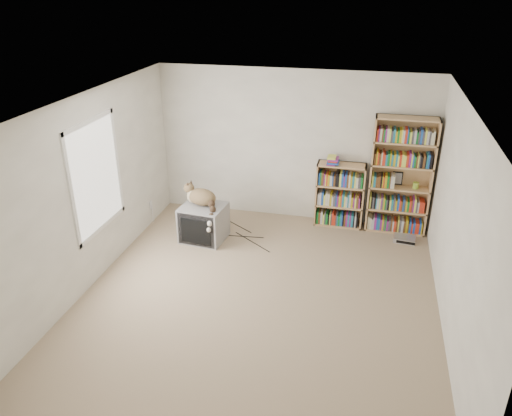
% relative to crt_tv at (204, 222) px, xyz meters
% --- Properties ---
extents(floor, '(4.50, 5.00, 0.01)m').
position_rel_crt_tv_xyz_m(floor, '(1.19, -1.35, -0.28)').
color(floor, tan).
rests_on(floor, ground).
extents(wall_back, '(4.50, 0.02, 2.50)m').
position_rel_crt_tv_xyz_m(wall_back, '(1.19, 1.15, 0.97)').
color(wall_back, white).
rests_on(wall_back, floor).
extents(wall_front, '(4.50, 0.02, 2.50)m').
position_rel_crt_tv_xyz_m(wall_front, '(1.19, -3.85, 0.97)').
color(wall_front, white).
rests_on(wall_front, floor).
extents(wall_left, '(0.02, 5.00, 2.50)m').
position_rel_crt_tv_xyz_m(wall_left, '(-1.06, -1.35, 0.97)').
color(wall_left, white).
rests_on(wall_left, floor).
extents(wall_right, '(0.02, 5.00, 2.50)m').
position_rel_crt_tv_xyz_m(wall_right, '(3.44, -1.35, 0.97)').
color(wall_right, white).
rests_on(wall_right, floor).
extents(ceiling, '(4.50, 5.00, 0.02)m').
position_rel_crt_tv_xyz_m(ceiling, '(1.19, -1.35, 2.22)').
color(ceiling, white).
rests_on(ceiling, wall_back).
extents(window, '(0.02, 1.22, 1.52)m').
position_rel_crt_tv_xyz_m(window, '(-1.04, -1.15, 1.12)').
color(window, white).
rests_on(window, wall_left).
extents(crt_tv, '(0.71, 0.65, 0.57)m').
position_rel_crt_tv_xyz_m(crt_tv, '(0.00, 0.00, 0.00)').
color(crt_tv, gray).
rests_on(crt_tv, floor).
extents(cat, '(0.66, 0.64, 0.56)m').
position_rel_crt_tv_xyz_m(cat, '(0.00, -0.01, 0.38)').
color(cat, '#372416').
rests_on(cat, crt_tv).
extents(bookcase_tall, '(0.94, 0.30, 1.88)m').
position_rel_crt_tv_xyz_m(bookcase_tall, '(2.92, 1.01, 0.61)').
color(bookcase_tall, tan).
rests_on(bookcase_tall, floor).
extents(bookcase_short, '(0.78, 0.30, 1.07)m').
position_rel_crt_tv_xyz_m(bookcase_short, '(2.01, 1.01, 0.21)').
color(bookcase_short, tan).
rests_on(bookcase_short, floor).
extents(book_stack, '(0.19, 0.24, 0.13)m').
position_rel_crt_tv_xyz_m(book_stack, '(1.85, 0.95, 0.85)').
color(book_stack, red).
rests_on(book_stack, bookcase_short).
extents(green_mug, '(0.09, 0.09, 0.10)m').
position_rel_crt_tv_xyz_m(green_mug, '(3.17, 0.99, 0.54)').
color(green_mug, '#8FB734').
rests_on(green_mug, bookcase_tall).
extents(framed_print, '(0.16, 0.05, 0.21)m').
position_rel_crt_tv_xyz_m(framed_print, '(2.89, 1.09, 0.59)').
color(framed_print, black).
rests_on(framed_print, bookcase_tall).
extents(dvd_player, '(0.35, 0.27, 0.08)m').
position_rel_crt_tv_xyz_m(dvd_player, '(3.08, 0.63, -0.24)').
color(dvd_player, '#B8B8BD').
rests_on(dvd_player, floor).
extents(wall_outlet, '(0.01, 0.08, 0.13)m').
position_rel_crt_tv_xyz_m(wall_outlet, '(-1.04, 0.34, 0.04)').
color(wall_outlet, silver).
rests_on(wall_outlet, wall_left).
extents(floor_cables, '(1.20, 0.70, 0.01)m').
position_rel_crt_tv_xyz_m(floor_cables, '(0.82, 0.34, -0.28)').
color(floor_cables, black).
rests_on(floor_cables, floor).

